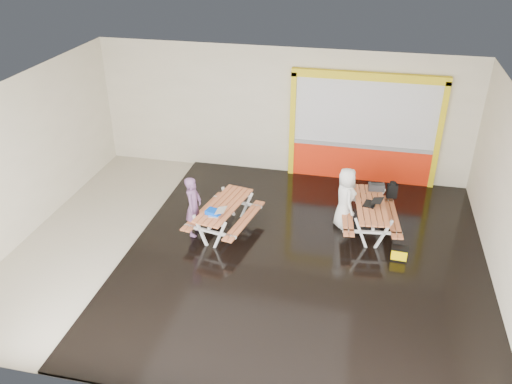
% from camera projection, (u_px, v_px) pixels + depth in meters
% --- Properties ---
extents(room, '(10.02, 8.02, 3.52)m').
position_uv_depth(room, '(246.00, 180.00, 10.43)').
color(room, '#BAB19D').
rests_on(room, ground).
extents(deck, '(7.50, 7.98, 0.05)m').
position_uv_depth(deck, '(304.00, 258.00, 11.03)').
color(deck, black).
rests_on(deck, room).
extents(kiosk, '(3.88, 0.16, 3.00)m').
position_uv_depth(kiosk, '(364.00, 131.00, 13.53)').
color(kiosk, red).
rests_on(kiosk, room).
extents(picnic_table_left, '(1.56, 2.03, 0.73)m').
position_uv_depth(picnic_table_left, '(224.00, 211.00, 11.69)').
color(picnic_table_left, '#DC7340').
rests_on(picnic_table_left, deck).
extents(picnic_table_right, '(1.46, 1.98, 0.74)m').
position_uv_depth(picnic_table_right, '(370.00, 210.00, 11.71)').
color(picnic_table_right, '#DC7340').
rests_on(picnic_table_right, deck).
extents(person_left, '(0.36, 0.53, 1.40)m').
position_uv_depth(person_left, '(193.00, 206.00, 11.47)').
color(person_left, '#6E4772').
rests_on(person_left, deck).
extents(person_right, '(0.67, 0.83, 1.47)m').
position_uv_depth(person_right, '(345.00, 198.00, 11.78)').
color(person_right, white).
rests_on(person_right, deck).
extents(laptop_left, '(0.35, 0.32, 0.15)m').
position_uv_depth(laptop_left, '(217.00, 212.00, 11.21)').
color(laptop_left, silver).
rests_on(laptop_left, picnic_table_left).
extents(laptop_right, '(0.46, 0.43, 0.17)m').
position_uv_depth(laptop_right, '(372.00, 203.00, 11.56)').
color(laptop_right, black).
rests_on(laptop_right, picnic_table_right).
extents(blue_pouch, '(0.35, 0.29, 0.09)m').
position_uv_depth(blue_pouch, '(214.00, 212.00, 11.23)').
color(blue_pouch, '#0240CB').
rests_on(blue_pouch, picnic_table_left).
extents(toolbox, '(0.39, 0.23, 0.21)m').
position_uv_depth(toolbox, '(376.00, 187.00, 12.15)').
color(toolbox, black).
rests_on(toolbox, picnic_table_right).
extents(backpack, '(0.26, 0.19, 0.40)m').
position_uv_depth(backpack, '(392.00, 190.00, 12.32)').
color(backpack, black).
rests_on(backpack, picnic_table_right).
extents(dark_case, '(0.48, 0.43, 0.15)m').
position_uv_depth(dark_case, '(356.00, 225.00, 11.98)').
color(dark_case, black).
rests_on(dark_case, deck).
extents(fluke_bag, '(0.35, 0.24, 0.29)m').
position_uv_depth(fluke_bag, '(399.00, 254.00, 10.89)').
color(fluke_bag, black).
rests_on(fluke_bag, deck).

